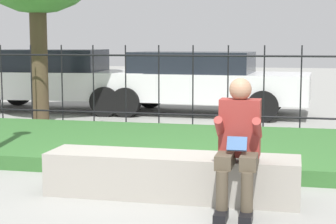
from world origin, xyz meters
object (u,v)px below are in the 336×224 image
object	(u,v)px
person_seated_reader	(239,140)
car_parked_center	(199,81)
stone_bench	(171,178)
car_parked_left	(56,78)

from	to	relation	value
person_seated_reader	car_parked_center	size ratio (longest dim) A/B	0.26
stone_bench	car_parked_left	size ratio (longest dim) A/B	0.57
stone_bench	car_parked_left	world-z (taller)	car_parked_left
stone_bench	person_seated_reader	distance (m)	0.92
stone_bench	person_seated_reader	bearing A→B (deg)	-24.28
person_seated_reader	car_parked_center	world-z (taller)	car_parked_center
stone_bench	car_parked_center	xyz separation A→B (m)	(-0.85, 6.61, 0.54)
person_seated_reader	car_parked_left	distance (m)	8.46
person_seated_reader	car_parked_center	distance (m)	7.11
stone_bench	person_seated_reader	xyz separation A→B (m)	(0.71, -0.32, 0.48)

